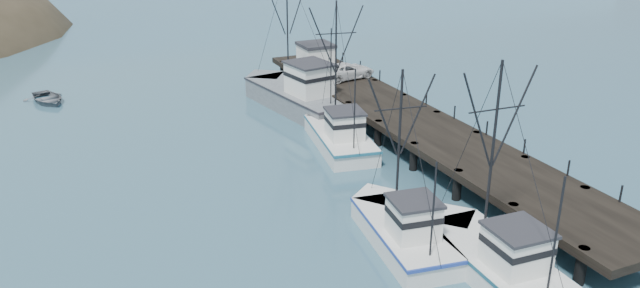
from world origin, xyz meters
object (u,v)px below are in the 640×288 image
object	(u,v)px
trawler_near	(494,258)
trawler_mid	(402,230)
pier	(408,120)
pier_shed	(316,58)
pickup_truck	(347,71)
motorboat	(48,102)
work_vessel	(297,95)
trawler_far	(339,135)

from	to	relation	value
trawler_near	trawler_mid	size ratio (longest dim) A/B	1.12
pier	pier_shed	bearing A→B (deg)	94.60
trawler_mid	pickup_truck	world-z (taller)	trawler_mid
pier_shed	motorboat	xyz separation A→B (m)	(-23.84, 7.24, -3.42)
work_vessel	pickup_truck	distance (m)	5.52
pier_shed	pickup_truck	xyz separation A→B (m)	(1.73, -3.27, -0.69)
trawler_mid	work_vessel	size ratio (longest dim) A/B	0.66
pier_shed	pickup_truck	world-z (taller)	pier_shed
trawler_mid	work_vessel	world-z (taller)	work_vessel
pier	work_vessel	world-z (taller)	work_vessel
pier	pickup_truck	distance (m)	11.57
trawler_mid	pickup_truck	bearing A→B (deg)	69.90
trawler_near	pickup_truck	world-z (taller)	trawler_near
pier	trawler_far	xyz separation A→B (m)	(-5.30, 1.21, -0.87)
trawler_mid	trawler_far	world-z (taller)	trawler_far
trawler_near	motorboat	distance (m)	43.97
trawler_far	pickup_truck	bearing A→B (deg)	60.46
motorboat	pickup_truck	bearing A→B (deg)	-37.15
trawler_near	pickup_truck	distance (m)	29.77
work_vessel	trawler_near	bearing A→B (deg)	-92.14
pier	pickup_truck	world-z (taller)	pickup_truck
work_vessel	pier_shed	world-z (taller)	work_vessel
trawler_mid	motorboat	xyz separation A→B (m)	(-16.54, 35.19, -0.82)
pier	pier_shed	distance (m)	14.93
trawler_near	motorboat	xyz separation A→B (m)	(-19.24, 39.53, -0.82)
pier_shed	motorboat	distance (m)	25.15
pier	work_vessel	xyz separation A→B (m)	(-4.74, 10.88, -0.46)
trawler_near	trawler_far	xyz separation A→B (m)	(0.50, 18.72, 0.00)
trawler_far	pier_shed	bearing A→B (deg)	73.14
pier	motorboat	xyz separation A→B (m)	(-25.03, 22.02, -1.69)
trawler_mid	motorboat	world-z (taller)	trawler_mid
trawler_far	motorboat	size ratio (longest dim) A/B	2.23
motorboat	trawler_near	bearing A→B (deg)	-78.87
pickup_truck	motorboat	distance (m)	27.78
work_vessel	motorboat	world-z (taller)	work_vessel
pier_shed	trawler_mid	bearing A→B (deg)	-104.65
motorboat	trawler_far	bearing A→B (deg)	-61.34
work_vessel	pier_shed	distance (m)	5.71
pier_shed	pickup_truck	distance (m)	3.76
trawler_mid	trawler_far	distance (m)	14.73
trawler_mid	work_vessel	bearing A→B (deg)	81.11
trawler_near	work_vessel	xyz separation A→B (m)	(1.06, 28.39, 0.41)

